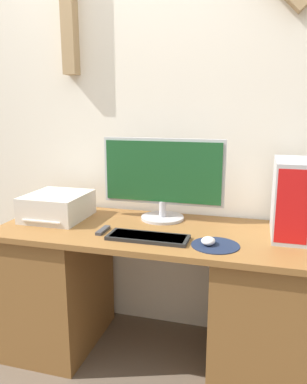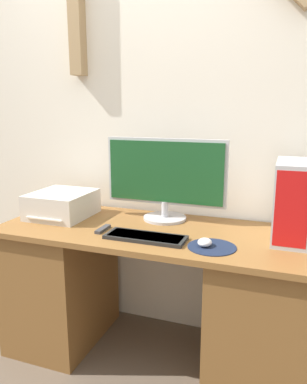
# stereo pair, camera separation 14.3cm
# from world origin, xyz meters

# --- Properties ---
(wall_back) EXTENTS (6.40, 0.13, 2.90)m
(wall_back) POSITION_xyz_m (0.00, 0.73, 1.37)
(wall_back) COLOR silver
(wall_back) RESTS_ON ground_plane
(desk) EXTENTS (1.65, 0.67, 0.77)m
(desk) POSITION_xyz_m (0.00, 0.34, 0.40)
(desk) COLOR brown
(desk) RESTS_ON ground_plane
(monitor) EXTENTS (0.70, 0.25, 0.47)m
(monitor) POSITION_xyz_m (0.01, 0.53, 1.02)
(monitor) COLOR #B7B7BC
(monitor) RESTS_ON desk
(keyboard) EXTENTS (0.40, 0.15, 0.02)m
(keyboard) POSITION_xyz_m (0.03, 0.18, 0.78)
(keyboard) COLOR black
(keyboard) RESTS_ON desk
(mousepad) EXTENTS (0.23, 0.23, 0.00)m
(mousepad) POSITION_xyz_m (0.36, 0.18, 0.77)
(mousepad) COLOR #19233D
(mousepad) RESTS_ON desk
(mouse) EXTENTS (0.07, 0.08, 0.04)m
(mouse) POSITION_xyz_m (0.33, 0.17, 0.79)
(mouse) COLOR silver
(mouse) RESTS_ON mousepad
(computer_tower) EXTENTS (0.16, 0.37, 0.39)m
(computer_tower) POSITION_xyz_m (0.69, 0.43, 0.96)
(computer_tower) COLOR #B2B2B7
(computer_tower) RESTS_ON desk
(printer) EXTENTS (0.33, 0.37, 0.15)m
(printer) POSITION_xyz_m (-0.59, 0.38, 0.84)
(printer) COLOR beige
(printer) RESTS_ON desk
(remote_control) EXTENTS (0.03, 0.13, 0.02)m
(remote_control) POSITION_xyz_m (-0.23, 0.22, 0.78)
(remote_control) COLOR #38383D
(remote_control) RESTS_ON desk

